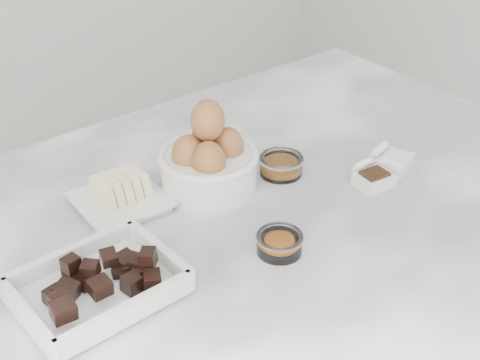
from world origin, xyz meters
The scene contains 9 objects.
marble_slab centered at (0.00, 0.00, 0.92)m, with size 1.20×0.80×0.04m, color white.
chocolate_dish centered at (-0.25, -0.03, 0.96)m, with size 0.20×0.16×0.05m.
butter_plate centered at (-0.13, 0.13, 0.96)m, with size 0.13×0.13×0.05m.
sugar_ramekin centered at (0.05, 0.12, 0.97)m, with size 0.09×0.09×0.05m.
egg_bowl centered at (0.01, 0.09, 0.99)m, with size 0.16×0.16×0.15m.
honey_bowl centered at (0.12, 0.06, 0.96)m, with size 0.07×0.07×0.03m.
zest_bowl centered at (-0.01, -0.10, 0.96)m, with size 0.07×0.07×0.03m.
vanilla_spoon centered at (0.22, -0.06, 0.95)m, with size 0.06×0.07×0.04m.
salt_spoon centered at (0.28, -0.04, 0.96)m, with size 0.07×0.09×0.05m.
Camera 1 is at (-0.50, -0.64, 1.51)m, focal length 50.00 mm.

